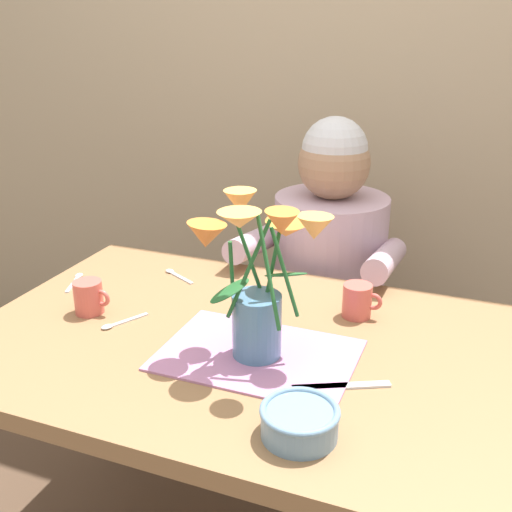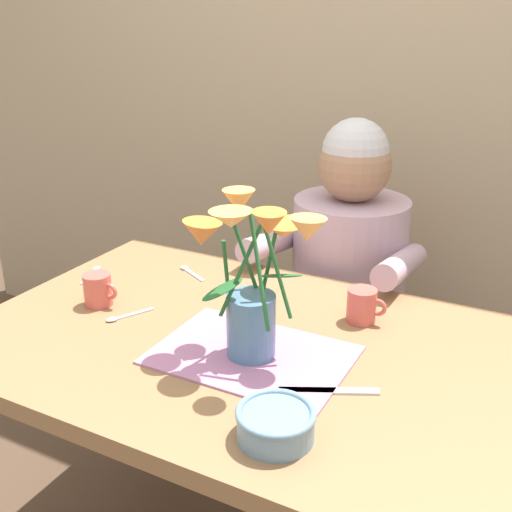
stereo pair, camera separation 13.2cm
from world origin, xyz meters
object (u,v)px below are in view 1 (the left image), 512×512
at_px(seated_person, 327,301).
at_px(tea_cup, 358,301).
at_px(ceramic_mug, 89,297).
at_px(ceramic_bowl, 300,421).
at_px(flower_vase, 258,276).
at_px(dinner_knife, 341,386).

bearing_deg(seated_person, tea_cup, -70.21).
xyz_separation_m(seated_person, ceramic_mug, (-0.42, -0.63, 0.22)).
bearing_deg(ceramic_bowl, flower_vase, 126.40).
bearing_deg(dinner_knife, ceramic_mug, 145.66).
relative_size(dinner_knife, tea_cup, 2.04).
height_order(ceramic_mug, tea_cup, same).
xyz_separation_m(flower_vase, ceramic_mug, (-0.44, 0.04, -0.14)).
height_order(seated_person, dinner_knife, seated_person).
relative_size(flower_vase, ceramic_bowl, 2.54).
height_order(seated_person, ceramic_mug, seated_person).
distance_m(flower_vase, dinner_knife, 0.27).
relative_size(ceramic_bowl, tea_cup, 1.46).
relative_size(flower_vase, tea_cup, 3.72).
bearing_deg(ceramic_bowl, seated_person, 101.94).
relative_size(flower_vase, dinner_knife, 1.82).
xyz_separation_m(flower_vase, tea_cup, (0.15, 0.25, -0.14)).
distance_m(ceramic_bowl, ceramic_mug, 0.66).
bearing_deg(dinner_knife, ceramic_bowl, -126.64).
bearing_deg(ceramic_mug, ceramic_bowl, -23.03).
distance_m(flower_vase, tea_cup, 0.33).
bearing_deg(ceramic_bowl, dinner_knife, 79.71).
bearing_deg(tea_cup, flower_vase, -121.11).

